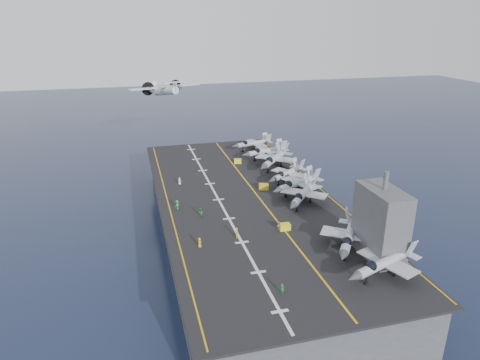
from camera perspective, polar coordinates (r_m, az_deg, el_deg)
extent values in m
plane|color=#142135|center=(100.77, 0.59, -7.71)|extent=(500.00, 500.00, 0.00)
cube|color=#56595E|center=(98.48, 0.60, -5.16)|extent=(36.00, 90.00, 10.00)
cube|color=black|center=(96.32, 0.61, -2.37)|extent=(38.00, 92.00, 0.40)
cube|color=gold|center=(97.02, 2.32, -2.07)|extent=(0.35, 90.00, 0.02)
cube|color=silver|center=(94.94, -2.89, -2.61)|extent=(0.50, 90.00, 0.02)
cube|color=gold|center=(93.52, -9.50, -3.26)|extent=(0.25, 90.00, 0.02)
cube|color=gold|center=(102.37, 10.65, -1.18)|extent=(0.25, 90.00, 0.02)
imported|color=yellow|center=(75.86, -5.41, -8.30)|extent=(0.88, 1.18, 1.81)
imported|color=yellow|center=(78.57, -0.43, -7.04)|extent=(0.94, 1.29, 2.00)
imported|color=#268C33|center=(86.68, -5.28, -4.35)|extent=(1.20, 1.39, 1.96)
imported|color=#2C8D40|center=(90.75, -8.38, -3.30)|extent=(1.39, 1.39, 1.97)
imported|color=silver|center=(104.00, -8.06, -0.16)|extent=(1.20, 0.95, 1.75)
imported|color=#1A7D2C|center=(64.37, 5.63, -14.22)|extent=(1.13, 1.22, 1.70)
imported|color=silver|center=(81.24, 5.29, -6.18)|extent=(1.11, 1.34, 1.90)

